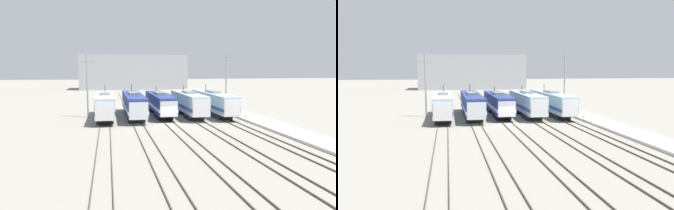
% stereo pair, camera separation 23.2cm
% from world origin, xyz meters
% --- Properties ---
extents(ground_plane, '(400.00, 400.00, 0.00)m').
position_xyz_m(ground_plane, '(0.00, 0.00, 0.00)').
color(ground_plane, gray).
extents(rail_pair_far_left, '(1.50, 120.00, 0.15)m').
position_xyz_m(rail_pair_far_left, '(-9.53, 0.00, 0.07)').
color(rail_pair_far_left, '#4C4238').
rests_on(rail_pair_far_left, ground_plane).
extents(rail_pair_center_left, '(1.51, 120.00, 0.15)m').
position_xyz_m(rail_pair_center_left, '(-4.77, 0.00, 0.07)').
color(rail_pair_center_left, '#4C4238').
rests_on(rail_pair_center_left, ground_plane).
extents(rail_pair_center, '(1.51, 120.00, 0.15)m').
position_xyz_m(rail_pair_center, '(0.00, 0.00, 0.07)').
color(rail_pair_center, '#4C4238').
rests_on(rail_pair_center, ground_plane).
extents(rail_pair_center_right, '(1.51, 120.00, 0.15)m').
position_xyz_m(rail_pair_center_right, '(4.77, 0.00, 0.07)').
color(rail_pair_center_right, '#4C4238').
rests_on(rail_pair_center_right, ground_plane).
extents(rail_pair_far_right, '(1.50, 120.00, 0.15)m').
position_xyz_m(rail_pair_far_right, '(9.53, 0.00, 0.07)').
color(rail_pair_far_right, '#4C4238').
rests_on(rail_pair_far_right, ground_plane).
extents(locomotive_far_left, '(2.94, 16.81, 5.39)m').
position_xyz_m(locomotive_far_left, '(-9.53, 6.94, 2.24)').
color(locomotive_far_left, '#232326').
rests_on(locomotive_far_left, ground_plane).
extents(locomotive_center_left, '(3.01, 19.41, 5.46)m').
position_xyz_m(locomotive_center_left, '(-4.77, 8.20, 2.19)').
color(locomotive_center_left, black).
rests_on(locomotive_center_left, ground_plane).
extents(locomotive_center, '(2.95, 18.59, 4.84)m').
position_xyz_m(locomotive_center, '(0.00, 9.81, 2.11)').
color(locomotive_center, black).
rests_on(locomotive_center, ground_plane).
extents(locomotive_center_right, '(2.96, 16.63, 5.10)m').
position_xyz_m(locomotive_center_right, '(4.77, 7.81, 2.23)').
color(locomotive_center_right, '#232326').
rests_on(locomotive_center_right, ground_plane).
extents(locomotive_far_right, '(2.85, 19.39, 5.24)m').
position_xyz_m(locomotive_far_right, '(9.53, 8.67, 2.20)').
color(locomotive_far_right, '#232326').
rests_on(locomotive_far_right, ground_plane).
extents(catenary_tower_left, '(2.48, 0.27, 10.65)m').
position_xyz_m(catenary_tower_left, '(-12.43, 9.57, 5.64)').
color(catenary_tower_left, gray).
rests_on(catenary_tower_left, ground_plane).
extents(catenary_tower_right, '(2.48, 0.27, 10.65)m').
position_xyz_m(catenary_tower_right, '(12.17, 9.57, 5.64)').
color(catenary_tower_right, gray).
rests_on(catenary_tower_right, ground_plane).
extents(platform, '(4.00, 120.00, 0.35)m').
position_xyz_m(platform, '(14.05, 0.00, 0.18)').
color(platform, beige).
rests_on(platform, ground_plane).
extents(traffic_cone, '(0.33, 0.33, 0.69)m').
position_xyz_m(traffic_cone, '(12.66, 1.72, 0.70)').
color(traffic_cone, orange).
rests_on(traffic_cone, platform).
extents(depot_building, '(41.50, 15.32, 13.47)m').
position_xyz_m(depot_building, '(1.09, 86.02, 6.74)').
color(depot_building, '#9EA3A8').
rests_on(depot_building, ground_plane).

